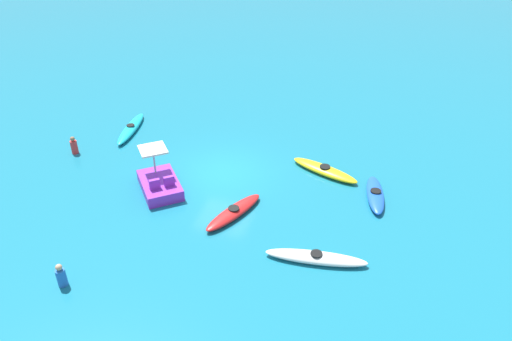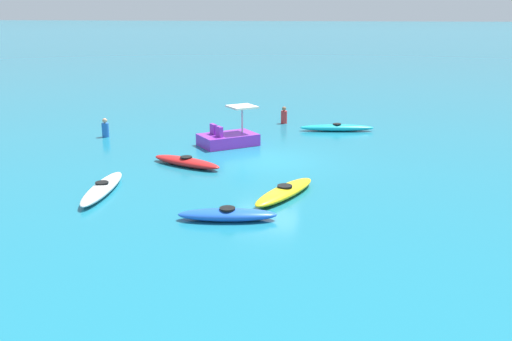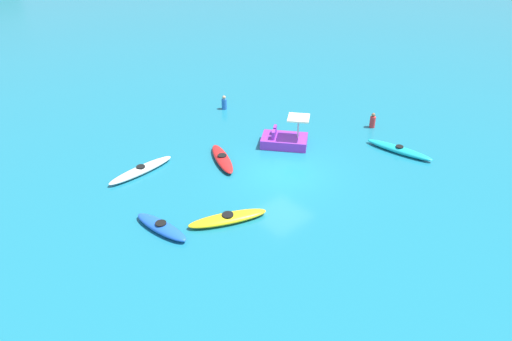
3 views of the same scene
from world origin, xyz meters
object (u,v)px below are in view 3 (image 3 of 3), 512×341
at_px(kayak_yellow, 228,218).
at_px(person_near_shore, 373,121).
at_px(kayak_blue, 161,227).
at_px(kayak_white, 141,170).
at_px(pedal_boat_purple, 285,139).
at_px(person_by_kayaks, 224,103).
at_px(kayak_cyan, 399,150).
at_px(kayak_red, 222,159).

height_order(kayak_yellow, person_near_shore, person_near_shore).
xyz_separation_m(kayak_blue, kayak_yellow, (2.33, -1.33, -0.00)).
xyz_separation_m(kayak_white, kayak_yellow, (0.63, -5.83, 0.00)).
distance_m(pedal_boat_purple, person_by_kayaks, 6.03).
distance_m(kayak_cyan, kayak_yellow, 10.45).
distance_m(kayak_yellow, person_near_shore, 11.97).
bearing_deg(kayak_red, kayak_blue, -152.53).
bearing_deg(person_near_shore, kayak_white, 160.75).
bearing_deg(kayak_red, kayak_yellow, -125.96).
distance_m(kayak_white, person_near_shore, 13.25).
bearing_deg(person_by_kayaks, pedal_boat_purple, -96.56).
height_order(kayak_white, person_near_shore, person_near_shore).
relative_size(kayak_red, kayak_white, 0.85).
relative_size(kayak_blue, kayak_cyan, 0.79).
distance_m(kayak_blue, pedal_boat_purple, 9.10).
bearing_deg(kayak_blue, pedal_boat_purple, 12.15).
bearing_deg(pedal_boat_purple, kayak_white, 160.25).
relative_size(kayak_blue, person_near_shore, 3.24).
relative_size(kayak_cyan, kayak_yellow, 1.09).
bearing_deg(pedal_boat_purple, kayak_blue, -167.85).
xyz_separation_m(kayak_cyan, kayak_white, (-10.99, 7.14, 0.00)).
distance_m(kayak_cyan, person_near_shore, 3.17).
xyz_separation_m(kayak_red, kayak_cyan, (7.40, -5.41, -0.00)).
xyz_separation_m(kayak_yellow, person_near_shore, (11.88, 1.46, 0.22)).
height_order(kayak_white, person_by_kayaks, person_by_kayaks).
xyz_separation_m(kayak_yellow, pedal_boat_purple, (6.56, 3.25, 0.17)).
bearing_deg(kayak_yellow, pedal_boat_purple, 26.36).
bearing_deg(person_by_kayaks, kayak_red, -129.73).
relative_size(kayak_white, pedal_boat_purple, 1.29).
relative_size(kayak_white, person_near_shore, 4.13).
height_order(kayak_red, kayak_yellow, same).
bearing_deg(pedal_boat_purple, kayak_red, 166.77).
xyz_separation_m(kayak_blue, kayak_white, (1.71, 4.49, -0.00)).
xyz_separation_m(kayak_cyan, person_by_kayaks, (-3.12, 10.55, 0.22)).
bearing_deg(kayak_blue, kayak_yellow, -29.75).
relative_size(kayak_cyan, pedal_boat_purple, 1.29).
bearing_deg(person_near_shore, kayak_yellow, -172.99).
height_order(kayak_red, kayak_white, same).
distance_m(kayak_blue, person_by_kayaks, 12.42).
bearing_deg(kayak_cyan, kayak_red, 143.83).
bearing_deg(kayak_yellow, person_near_shore, 7.01).
height_order(kayak_blue, kayak_yellow, same).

